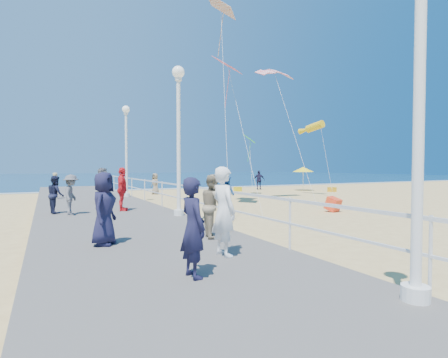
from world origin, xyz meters
name	(u,v)px	position (x,y,z in m)	size (l,w,h in m)	color
ground	(297,217)	(0.00, 0.00, 0.00)	(160.00, 160.00, 0.00)	#D8BA71
ocean	(97,177)	(0.00, 65.00, 0.01)	(160.00, 90.00, 0.05)	#0C2B4A
surf_line	(159,189)	(0.00, 20.50, 0.03)	(160.00, 1.20, 0.04)	silver
boardwalk	(118,225)	(-7.50, 0.00, 0.20)	(5.00, 44.00, 0.40)	#66625C
railing	(187,191)	(-5.05, 0.00, 1.25)	(0.05, 42.00, 0.55)	white
lamp_post_near	(420,47)	(-5.35, -9.00, 3.66)	(0.44, 0.44, 5.32)	white
lamp_post_mid	(179,124)	(-5.35, 0.00, 3.66)	(0.44, 0.44, 5.32)	white
lamp_post_far	(126,141)	(-5.35, 9.00, 3.66)	(0.44, 0.44, 5.32)	white
woman_holding_toddler	(224,211)	(-6.51, -5.80, 1.27)	(0.64, 0.42, 1.75)	white
toddler_held	(227,193)	(-6.36, -5.65, 1.61)	(0.35, 0.27, 0.73)	#377DCE
spectator_0	(193,227)	(-7.55, -6.77, 1.19)	(0.58, 0.38, 1.58)	#181733
spectator_1	(213,206)	(-5.91, -4.05, 1.18)	(0.76, 0.59, 1.56)	gray
spectator_2	(71,195)	(-8.78, 1.96, 1.13)	(0.95, 0.54, 1.47)	#535358
spectator_3	(122,189)	(-6.90, 2.26, 1.26)	(1.01, 0.42, 1.72)	red
spectator_4	(104,209)	(-8.46, -3.75, 1.22)	(0.80, 0.52, 1.63)	#181734
spectator_5	(103,186)	(-7.18, 5.52, 1.26)	(1.59, 0.51, 1.71)	#5A5A5F
spectator_6	(56,186)	(-9.09, 9.36, 1.12)	(0.52, 0.34, 1.43)	gray
spectator_7	(56,194)	(-9.27, 2.64, 1.11)	(0.69, 0.54, 1.42)	#181C35
beach_walker_a	(214,185)	(1.53, 11.41, 0.80)	(1.03, 0.59, 1.60)	#5B5B60
beach_walker_b	(259,180)	(8.37, 15.91, 0.90)	(1.05, 0.44, 1.80)	#1C1938
beach_walker_c	(155,184)	(-1.98, 14.76, 0.83)	(0.81, 0.53, 1.65)	#7F6E57
box_kite	(333,206)	(2.56, 0.49, 0.30)	(0.55, 0.55, 0.60)	red
beach_umbrella	(303,169)	(11.08, 12.82, 1.91)	(1.90, 1.90, 2.14)	white
beach_chair_left	(238,189)	(5.37, 14.69, 0.20)	(0.55, 0.55, 0.40)	gold
beach_chair_right	(332,190)	(12.25, 10.46, 0.20)	(0.55, 0.55, 0.40)	gold
kite_parafoil	(275,71)	(3.58, 6.67, 8.25)	(2.57, 0.90, 0.30)	red
kite_windsock	(315,127)	(8.20, 8.10, 5.12)	(0.56, 0.56, 2.30)	gold
kite_diamond_pink	(227,65)	(-0.33, 5.81, 7.89)	(1.49, 1.49, 0.02)	#FF5D71
kite_diamond_green	(249,139)	(4.28, 10.99, 4.28)	(1.11, 1.11, 0.02)	green
kite_diamond_redwhite	(221,6)	(-1.83, 3.65, 10.00)	(1.50, 1.50, 0.02)	#C75417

